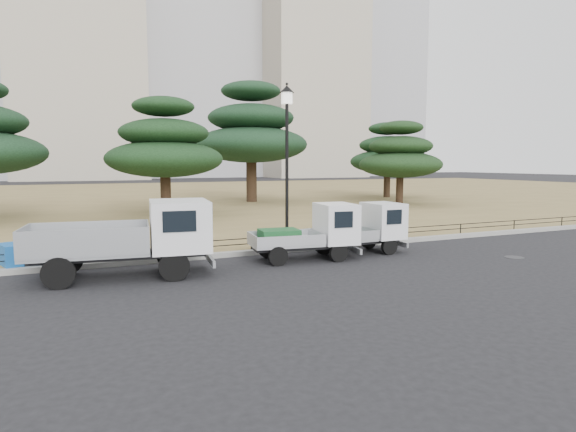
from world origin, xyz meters
name	(u,v)px	position (x,y,z in m)	size (l,w,h in m)	color
ground	(316,268)	(0.00, 0.00, 0.00)	(220.00, 220.00, 0.00)	black
lawn	(155,197)	(0.00, 30.60, 0.07)	(120.00, 56.00, 0.15)	olive
curb	(281,250)	(0.00, 2.60, 0.08)	(120.00, 0.25, 0.16)	gray
truck_large	(132,235)	(-4.92, 1.01, 1.11)	(4.76, 2.30, 2.00)	black
truck_kei_front	(312,232)	(0.45, 1.16, 0.86)	(3.40, 1.74, 1.73)	black
truck_kei_rear	(363,229)	(2.48, 1.41, 0.83)	(3.17, 1.38, 1.66)	black
street_lamp	(287,139)	(0.36, 2.90, 3.82)	(0.49, 0.49, 5.42)	black
pipe_fence	(279,239)	(0.00, 2.75, 0.44)	(38.00, 0.04, 0.40)	black
tarp_pile	(28,251)	(-7.57, 3.26, 0.49)	(1.52, 1.30, 0.86)	#165BAF
manhole	(514,257)	(6.50, -1.20, 0.01)	(0.60, 0.60, 0.01)	#2D2D30
pine_center_left	(164,147)	(-1.72, 14.76, 3.85)	(6.30, 6.30, 6.41)	black
pine_center_right	(251,133)	(5.63, 21.42, 5.19)	(8.19, 8.19, 8.69)	black
pine_east_near	(400,156)	(14.28, 15.20, 3.45)	(5.66, 5.66, 5.72)	black
pine_east_far	(388,154)	(17.54, 21.28, 3.71)	(6.15, 6.15, 6.18)	black
tower_center_left	(76,25)	(-5.00, 85.00, 27.50)	(22.00, 20.00, 55.00)	#AAA08C
tower_east	(308,63)	(40.00, 82.00, 24.00)	(20.00, 18.00, 48.00)	#AAA08C
tower_far_east	(361,29)	(58.00, 90.00, 35.00)	(24.00, 20.00, 70.00)	#A0A0A5
radio_tower	(421,51)	(72.00, 85.00, 30.04)	(1.80, 1.80, 63.00)	#D83F33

